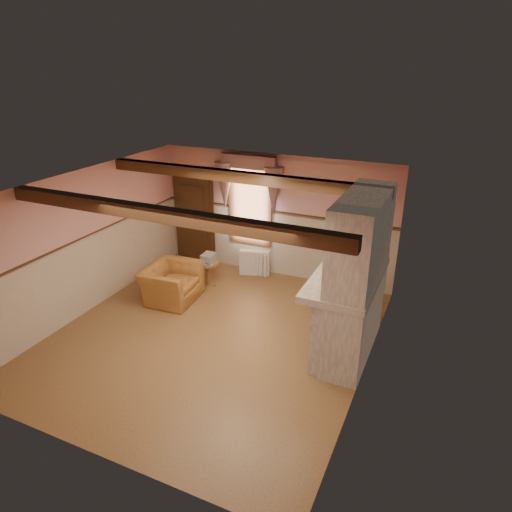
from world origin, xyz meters
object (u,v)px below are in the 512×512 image
at_px(armchair, 171,283).
at_px(side_table, 208,274).
at_px(bowl, 347,272).
at_px(radiator, 255,263).
at_px(mantel_clock, 355,257).
at_px(oil_lamp, 357,252).

height_order(armchair, side_table, armchair).
relative_size(side_table, bowl, 1.57).
bearing_deg(bowl, armchair, 176.21).
height_order(radiator, bowl, bowl).
bearing_deg(mantel_clock, side_table, 169.83).
bearing_deg(mantel_clock, armchair, -175.44).
height_order(armchair, bowl, bowl).
height_order(armchair, radiator, armchair).
distance_m(bowl, mantel_clock, 0.54).
xyz_separation_m(mantel_clock, oil_lamp, (0.00, 0.11, 0.04)).
relative_size(mantel_clock, oil_lamp, 0.86).
height_order(bowl, oil_lamp, oil_lamp).
bearing_deg(radiator, bowl, -54.74).
height_order(side_table, bowl, bowl).
bearing_deg(oil_lamp, mantel_clock, -90.00).
xyz_separation_m(radiator, oil_lamp, (2.61, -1.41, 1.26)).
distance_m(radiator, bowl, 3.53).
xyz_separation_m(armchair, bowl, (3.70, -0.24, 1.09)).
height_order(side_table, mantel_clock, mantel_clock).
distance_m(armchair, radiator, 2.12).
xyz_separation_m(side_table, mantel_clock, (3.34, -0.60, 1.25)).
height_order(radiator, oil_lamp, oil_lamp).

